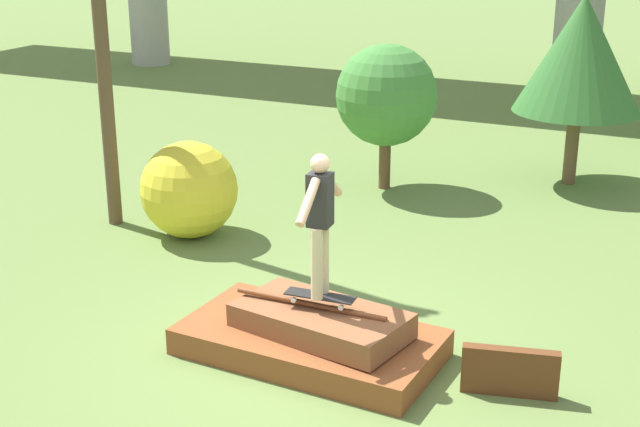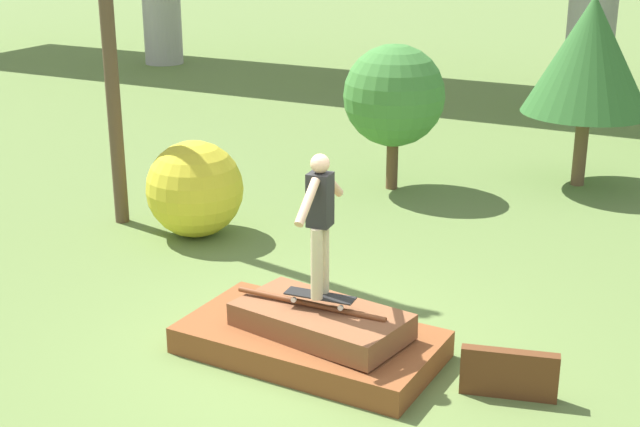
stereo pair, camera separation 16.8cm
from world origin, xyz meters
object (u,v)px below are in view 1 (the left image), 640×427
object	(u,v)px
skateboard	(320,296)
bush_yellow_flowering	(189,190)
skater	(320,217)
tree_behind_left	(386,96)
tree_mid_back	(580,54)

from	to	relation	value
skateboard	bush_yellow_flowering	bearing A→B (deg)	142.74
skateboard	skater	bearing A→B (deg)	-172.87
tree_behind_left	tree_mid_back	world-z (taller)	tree_mid_back
skater	skateboard	bearing A→B (deg)	7.13
tree_mid_back	bush_yellow_flowering	bearing A→B (deg)	-131.47
skater	bush_yellow_flowering	bearing A→B (deg)	142.74
skater	tree_mid_back	distance (m)	7.35
skateboard	bush_yellow_flowering	world-z (taller)	bush_yellow_flowering
skateboard	skater	distance (m)	0.85
skateboard	tree_behind_left	xyz separation A→B (m)	(-1.56, 5.66, 0.86)
skateboard	tree_mid_back	xyz separation A→B (m)	(1.12, 7.23, 1.47)
tree_behind_left	bush_yellow_flowering	bearing A→B (deg)	-116.15
bush_yellow_flowering	skater	bearing A→B (deg)	-37.26
tree_mid_back	bush_yellow_flowering	distance (m)	6.61
tree_behind_left	bush_yellow_flowering	size ratio (longest dim) A/B	1.74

